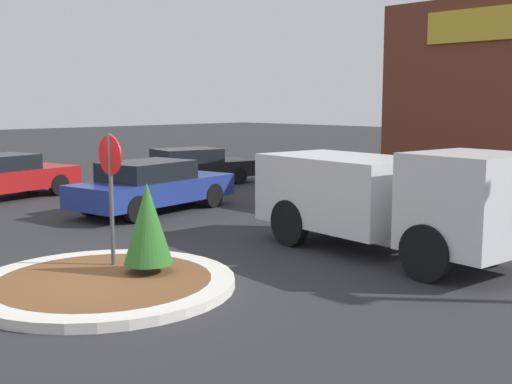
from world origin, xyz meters
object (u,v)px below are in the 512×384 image
object	(u,v)px
utility_truck	(385,196)
stop_sign	(111,178)
parked_sedan_red	(2,176)
parked_sedan_black	(191,166)
parked_sedan_blue	(152,186)

from	to	relation	value
utility_truck	stop_sign	bearing A→B (deg)	-112.75
stop_sign	parked_sedan_red	distance (m)	10.17
parked_sedan_red	parked_sedan_black	bearing A→B (deg)	-23.15
utility_truck	parked_sedan_red	bearing A→B (deg)	-163.62
parked_sedan_red	parked_sedan_blue	xyz separation A→B (m)	(5.14, 1.91, 0.01)
utility_truck	parked_sedan_black	distance (m)	11.76
utility_truck	parked_sedan_red	size ratio (longest dim) A/B	1.19
parked_sedan_red	parked_sedan_blue	world-z (taller)	parked_sedan_blue
parked_sedan_black	utility_truck	bearing A→B (deg)	-99.49
stop_sign	utility_truck	bearing A→B (deg)	61.05
parked_sedan_red	parked_sedan_blue	distance (m)	5.48
stop_sign	utility_truck	distance (m)	5.17
stop_sign	utility_truck	xyz separation A→B (m)	(2.49, 4.50, -0.51)
stop_sign	parked_sedan_black	size ratio (longest dim) A/B	0.50
stop_sign	parked_sedan_black	bearing A→B (deg)	134.72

